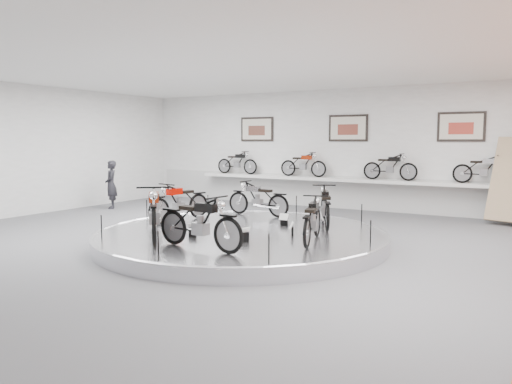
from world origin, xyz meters
The scene contains 22 objects.
floor centered at (0.00, 0.00, 0.00)m, with size 16.00×16.00×0.00m, color #535356.
ceiling centered at (0.00, 0.00, 4.00)m, with size 16.00×16.00×0.00m, color white.
wall_back centered at (0.00, 7.00, 2.00)m, with size 16.00×16.00×0.00m, color white.
wall_left centered at (-8.00, 0.00, 2.00)m, with size 14.00×14.00×0.00m, color white.
dado_band centered at (0.00, 6.98, 0.55)m, with size 15.68×0.04×1.10m, color #BCBCBA.
display_platform centered at (0.00, 0.30, 0.15)m, with size 6.40×6.40×0.30m, color silver.
platform_rim centered at (0.00, 0.30, 0.27)m, with size 6.40×6.40×0.10m, color #B2B2BA.
shelf centered at (0.00, 6.70, 1.00)m, with size 11.00×0.55×0.10m, color silver.
poster_left centered at (-3.50, 6.96, 2.70)m, with size 1.35×0.06×0.88m, color beige.
poster_center centered at (0.00, 6.96, 2.70)m, with size 1.35×0.06×0.88m, color beige.
poster_right centered at (3.50, 6.96, 2.70)m, with size 1.35×0.06×0.88m, color beige.
shelf_bike_a centered at (-4.20, 6.70, 1.42)m, with size 1.22×0.42×0.73m, color black, non-canonical shape.
shelf_bike_b centered at (-1.50, 6.70, 1.42)m, with size 1.22×0.42×0.73m, color maroon, non-canonical shape.
shelf_bike_c centered at (1.50, 6.70, 1.42)m, with size 1.22×0.42×0.73m, color black, non-canonical shape.
shelf_bike_d centered at (4.20, 6.70, 1.42)m, with size 1.22×0.42×0.73m, color #AFAFB4, non-canonical shape.
bike_a centered at (1.36, 1.82, 0.78)m, with size 1.62×0.57×0.95m, color black, non-canonical shape.
bike_b centered at (-0.81, 2.44, 0.76)m, with size 1.57×0.55×0.92m, color #AFAFB4, non-canonical shape.
bike_c centered at (-2.07, 0.71, 0.78)m, with size 1.64×0.58×0.96m, color #B80A00, non-canonical shape.
bike_d centered at (-1.12, -1.26, 0.86)m, with size 1.90×0.67×1.12m, color maroon, non-canonical shape.
bike_e centered at (0.31, -1.62, 0.81)m, with size 1.72×0.61×1.01m, color black, non-canonical shape.
bike_f centered at (1.84, 0.01, 0.75)m, with size 1.53×0.54×0.90m, color black, non-canonical shape.
visitor centered at (-6.89, 3.02, 0.81)m, with size 0.59×0.39×1.62m, color black.
Camera 1 is at (5.80, -8.91, 2.32)m, focal length 35.00 mm.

